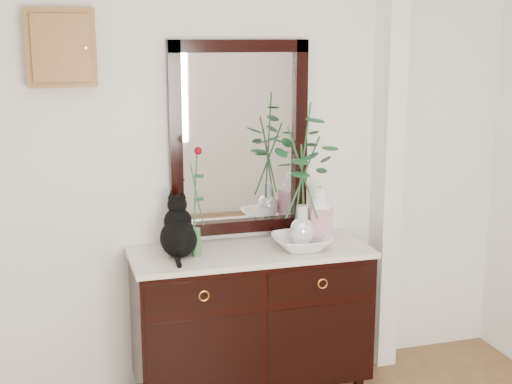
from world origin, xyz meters
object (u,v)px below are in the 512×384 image
object	(u,v)px
cat	(179,226)
lotus_bowl	(302,242)
sideboard	(251,314)
ginger_jar	(320,215)

from	to	relation	value
cat	lotus_bowl	size ratio (longest dim) A/B	1.01
lotus_bowl	cat	bearing A→B (deg)	173.39
sideboard	ginger_jar	bearing A→B (deg)	0.26
cat	lotus_bowl	bearing A→B (deg)	-1.19
sideboard	ginger_jar	world-z (taller)	ginger_jar
ginger_jar	cat	bearing A→B (deg)	179.39
sideboard	cat	distance (m)	0.67
lotus_bowl	ginger_jar	xyz separation A→B (m)	(0.13, 0.07, 0.13)
sideboard	ginger_jar	xyz separation A→B (m)	(0.41, 0.00, 0.55)
ginger_jar	lotus_bowl	bearing A→B (deg)	-151.99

